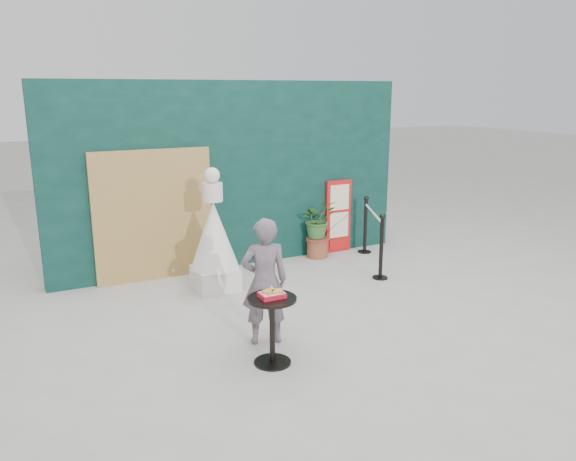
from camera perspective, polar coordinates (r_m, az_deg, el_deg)
The scene contains 10 objects.
ground at distance 6.94m, azimuth 4.56°, elevation -10.22°, with size 60.00×60.00×0.00m, color #ADAAA5.
back_wall at distance 9.25m, azimuth -5.50°, elevation 5.65°, with size 6.00×0.30×3.00m, color black.
bamboo_fence at distance 8.73m, azimuth -13.48°, elevation 1.47°, with size 1.80×0.08×2.00m, color tan.
woman at distance 6.40m, azimuth -2.40°, elevation -5.19°, with size 0.54×0.35×1.48m, color slate.
menu_board at distance 10.08m, azimuth 5.13°, elevation 1.44°, with size 0.50×0.07×1.30m.
statue at distance 8.18m, azimuth -7.50°, elevation -1.03°, with size 0.70×0.70×1.80m.
cafe_table at distance 5.99m, azimuth -1.62°, elevation -9.07°, with size 0.52×0.52×0.75m.
food_basket at distance 5.88m, azimuth -1.63°, elevation -6.47°, with size 0.26×0.19×0.11m.
planter at distance 9.71m, azimuth 3.02°, elevation 0.62°, with size 0.60×0.52×1.02m.
stanchion_barrier at distance 9.42m, azimuth 8.61°, elevation -0.55°, with size 0.84×1.54×1.03m.
Camera 1 is at (-3.34, -5.37, 2.86)m, focal length 35.00 mm.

